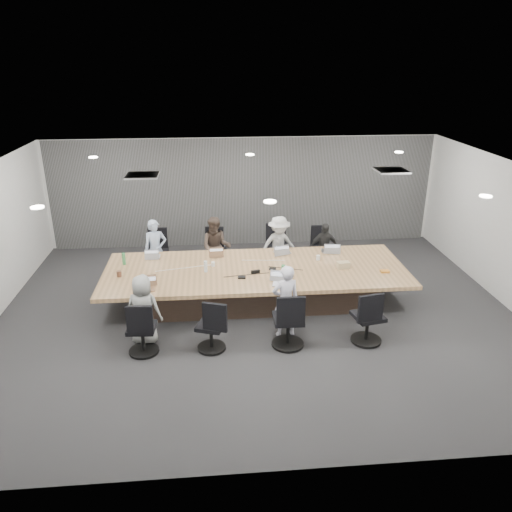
{
  "coord_description": "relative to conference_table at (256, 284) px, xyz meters",
  "views": [
    {
      "loc": [
        -0.81,
        -8.6,
        4.7
      ],
      "look_at": [
        0.0,
        0.4,
        1.05
      ],
      "focal_mm": 35.0,
      "sensor_mm": 36.0,
      "label": 1
    }
  ],
  "objects": [
    {
      "name": "bottle_green_right",
      "position": [
        0.49,
        -0.49,
        0.47
      ],
      "size": [
        0.08,
        0.08,
        0.26
      ],
      "primitive_type": "cylinder",
      "rotation": [
        0.0,
        0.0,
        -0.06
      ],
      "color": "#3A8A4D",
      "rests_on": "conference_table"
    },
    {
      "name": "chair_2",
      "position": [
        0.65,
        1.7,
        0.04
      ],
      "size": [
        0.59,
        0.59,
        0.88
      ],
      "primitive_type": null,
      "rotation": [
        0.0,
        0.0,
        3.14
      ],
      "color": "black",
      "rests_on": "ground"
    },
    {
      "name": "mug_brown",
      "position": [
        -2.65,
        -0.14,
        0.39
      ],
      "size": [
        0.11,
        0.11,
        0.11
      ],
      "primitive_type": "cylinder",
      "rotation": [
        0.0,
        0.0,
        -0.3
      ],
      "color": "brown",
      "rests_on": "conference_table"
    },
    {
      "name": "mic_right",
      "position": [
        0.33,
        -0.08,
        0.35
      ],
      "size": [
        0.15,
        0.12,
        0.03
      ],
      "primitive_type": "cube",
      "rotation": [
        0.0,
        0.0,
        -0.23
      ],
      "color": "black",
      "rests_on": "conference_table"
    },
    {
      "name": "wall_front",
      "position": [
        0.0,
        -4.5,
        1.0
      ],
      "size": [
        10.0,
        0.0,
        2.8
      ],
      "primitive_type": "cube",
      "rotation": [
        -1.57,
        0.0,
        0.0
      ],
      "color": "beige",
      "rests_on": "ground"
    },
    {
      "name": "laptop_6",
      "position": [
        0.41,
        -0.8,
        0.35
      ],
      "size": [
        0.35,
        0.28,
        0.02
      ],
      "primitive_type": "cube",
      "rotation": [
        0.0,
        0.0,
        -0.22
      ],
      "color": "#B2B2B7",
      "rests_on": "conference_table"
    },
    {
      "name": "laptop_0",
      "position": [
        -2.1,
        0.8,
        0.35
      ],
      "size": [
        0.3,
        0.2,
        0.02
      ],
      "primitive_type": "cube",
      "rotation": [
        0.0,
        0.0,
        3.15
      ],
      "color": "#B2B2B7",
      "rests_on": "conference_table"
    },
    {
      "name": "cup_white_near",
      "position": [
        1.34,
        0.34,
        0.39
      ],
      "size": [
        0.1,
        0.1,
        0.1
      ],
      "primitive_type": "cylinder",
      "rotation": [
        0.0,
        0.0,
        0.35
      ],
      "color": "white",
      "rests_on": "conference_table"
    },
    {
      "name": "chair_5",
      "position": [
        -0.91,
        -1.7,
        -0.02
      ],
      "size": [
        0.66,
        0.66,
        0.76
      ],
      "primitive_type": null,
      "rotation": [
        0.0,
        0.0,
        -0.34
      ],
      "color": "black",
      "rests_on": "ground"
    },
    {
      "name": "floor",
      "position": [
        0.0,
        -0.5,
        -0.4
      ],
      "size": [
        10.0,
        8.0,
        0.0
      ],
      "primitive_type": "cube",
      "color": "#2E2E2F",
      "rests_on": "ground"
    },
    {
      "name": "person_6",
      "position": [
        0.41,
        -1.35,
        0.28
      ],
      "size": [
        0.55,
        0.41,
        1.36
      ],
      "primitive_type": "imported",
      "rotation": [
        0.0,
        0.0,
        3.32
      ],
      "color": "silver",
      "rests_on": "ground"
    },
    {
      "name": "person_1",
      "position": [
        -0.77,
        1.35,
        0.3
      ],
      "size": [
        0.74,
        0.61,
        1.4
      ],
      "primitive_type": "imported",
      "rotation": [
        0.0,
        0.0,
        6.17
      ],
      "color": "#41342D",
      "rests_on": "ground"
    },
    {
      "name": "person_0",
      "position": [
        -2.1,
        1.35,
        0.29
      ],
      "size": [
        0.56,
        0.42,
        1.37
      ],
      "primitive_type": "imported",
      "rotation": [
        0.0,
        0.0,
        6.49
      ],
      "color": "#A1B4D0",
      "rests_on": "ground"
    },
    {
      "name": "bottle_clear",
      "position": [
        -0.99,
        -0.07,
        0.45
      ],
      "size": [
        0.07,
        0.07,
        0.23
      ],
      "primitive_type": "cylinder",
      "rotation": [
        0.0,
        0.0,
        0.0
      ],
      "color": "silver",
      "rests_on": "conference_table"
    },
    {
      "name": "stapler",
      "position": [
        -0.02,
        -0.23,
        0.37
      ],
      "size": [
        0.18,
        0.08,
        0.07
      ],
      "primitive_type": "cube",
      "rotation": [
        0.0,
        0.0,
        0.22
      ],
      "color": "black",
      "rests_on": "conference_table"
    },
    {
      "name": "chair_6",
      "position": [
        0.41,
        -1.7,
        0.04
      ],
      "size": [
        0.6,
        0.6,
        0.88
      ],
      "primitive_type": null,
      "rotation": [
        0.0,
        0.0,
        -0.01
      ],
      "color": "black",
      "rests_on": "ground"
    },
    {
      "name": "bottle_green_left",
      "position": [
        -2.64,
        0.45,
        0.46
      ],
      "size": [
        0.09,
        0.09,
        0.25
      ],
      "primitive_type": "cylinder",
      "rotation": [
        0.0,
        0.0,
        -0.31
      ],
      "color": "#3A8A4D",
      "rests_on": "conference_table"
    },
    {
      "name": "mic_left",
      "position": [
        -0.3,
        -0.43,
        0.35
      ],
      "size": [
        0.15,
        0.11,
        0.03
      ],
      "primitive_type": "cube",
      "rotation": [
        0.0,
        0.0,
        -0.08
      ],
      "color": "black",
      "rests_on": "conference_table"
    },
    {
      "name": "laptop_3",
      "position": [
        1.68,
        0.8,
        0.35
      ],
      "size": [
        0.37,
        0.28,
        0.02
      ],
      "primitive_type": "cube",
      "rotation": [
        0.0,
        0.0,
        3.03
      ],
      "color": "#B2B2B7",
      "rests_on": "conference_table"
    },
    {
      "name": "chair_4",
      "position": [
        -2.06,
        -1.7,
        -0.0
      ],
      "size": [
        0.57,
        0.57,
        0.79
      ],
      "primitive_type": null,
      "rotation": [
        0.0,
        0.0,
        -0.07
      ],
      "color": "black",
      "rests_on": "ground"
    },
    {
      "name": "chair_3",
      "position": [
        1.68,
        1.7,
        -0.04
      ],
      "size": [
        0.5,
        0.5,
        0.72
      ],
      "primitive_type": null,
      "rotation": [
        0.0,
        0.0,
        3.16
      ],
      "color": "black",
      "rests_on": "ground"
    },
    {
      "name": "snack_packet",
      "position": [
        2.51,
        -0.41,
        0.36
      ],
      "size": [
        0.17,
        0.12,
        0.04
      ],
      "primitive_type": "cube",
      "rotation": [
        0.0,
        0.0,
        -0.02
      ],
      "color": "orange",
      "rests_on": "conference_table"
    },
    {
      "name": "chair_1",
      "position": [
        -0.77,
        1.7,
        -0.01
      ],
      "size": [
        0.59,
        0.59,
        0.79
      ],
      "primitive_type": null,
      "rotation": [
        0.0,
        0.0,
        3.03
      ],
      "color": "black",
      "rests_on": "ground"
    },
    {
      "name": "chair_7",
      "position": [
        1.8,
        -1.7,
        0.02
      ],
      "size": [
        0.67,
        0.67,
        0.84
      ],
      "primitive_type": null,
      "rotation": [
        0.0,
        0.0,
        0.21
      ],
      "color": "black",
      "rests_on": "ground"
    },
    {
      "name": "canvas_bag",
      "position": [
        1.75,
        -0.13,
        0.4
      ],
      "size": [
        0.25,
        0.17,
        0.13
      ],
      "primitive_type": "cube",
      "rotation": [
        0.0,
        0.0,
        0.07
      ],
      "color": "tan",
      "rests_on": "conference_table"
    },
    {
      "name": "conference_table",
      "position": [
        0.0,
        0.0,
        0.0
      ],
      "size": [
        6.0,
        2.2,
        0.74
      ],
      "color": "#433127",
      "rests_on": "ground"
    },
    {
      "name": "person_3",
      "position": [
        1.68,
        1.35,
        0.2
      ],
      "size": [
        0.73,
        0.38,
        1.2
      ],
      "primitive_type": "imported",
      "rotation": [
        0.0,
        0.0,
        6.42
      ],
      "color": "black",
      "rests_on": "ground"
    },
    {
      "name": "curtain",
      "position": [
        0.0,
        3.42,
        1.0
      ],
      "size": [
        9.8,
        0.04,
        2.8
      ],
      "primitive_type": "cube",
      "color": "#595959",
      "rests_on": "ground"
    },
    {
      "name": "person_4",
      "position": [
        -2.06,
        -1.35,
        0.23
      ],
      "size": [
        0.7,
        0.54,
        1.27
      ],
      "primitive_type": "imported",
      "rotation": [
        0.0,
        0.0,
        2.89
      ],
      "color": "gray",
      "rests_on": "ground"
    },
    {
      "name": "ceiling",
      "position": [
        0.0,
        -0.5,
        2.4
      ],
      "size": [
        10.0,
        8.0,
        0.0
      ],
      "primitive_type": "cube",
      "color": "white",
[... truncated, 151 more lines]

